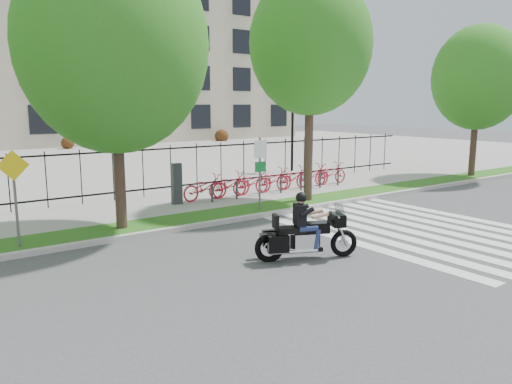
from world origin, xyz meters
TOP-DOWN VIEW (x-y plane):
  - ground at (0.00, 0.00)m, footprint 120.00×120.00m
  - curb at (0.00, 4.10)m, footprint 60.00×0.20m
  - grass_verge at (0.00, 4.95)m, footprint 60.00×1.50m
  - sidewalk at (0.00, 7.45)m, footprint 60.00×3.50m
  - plaza at (0.00, 25.00)m, footprint 80.00×34.00m
  - crosswalk_stripes at (4.83, 0.00)m, footprint 5.70×8.00m
  - iron_fence at (0.00, 9.20)m, footprint 30.00×0.06m
  - lamp_post_right at (10.00, 12.00)m, footprint 1.06×0.70m
  - street_tree_1 at (-2.56, 4.95)m, footprint 5.32×5.32m
  - street_tree_2 at (4.82, 4.95)m, footprint 4.49×4.49m
  - street_tree_3 at (16.09, 4.95)m, footprint 4.51×4.51m
  - bike_share_station at (4.85, 7.20)m, footprint 8.92×0.87m
  - sign_pole_regulatory at (2.27, 4.58)m, footprint 0.50×0.09m
  - sign_pole_warning at (-5.44, 4.58)m, footprint 0.78×0.09m
  - motorcycle_rider at (0.13, -0.20)m, footprint 2.45×1.40m

SIDE VIEW (x-z plane):
  - ground at x=0.00m, z-range 0.00..0.00m
  - crosswalk_stripes at x=4.83m, z-range 0.00..0.01m
  - plaza at x=0.00m, z-range 0.00..0.10m
  - curb at x=0.00m, z-range 0.00..0.15m
  - grass_verge at x=0.00m, z-range 0.00..0.15m
  - sidewalk at x=0.00m, z-range 0.00..0.15m
  - bike_share_station at x=4.85m, z-range -0.10..1.40m
  - motorcycle_rider at x=0.13m, z-range -0.34..1.69m
  - iron_fence at x=0.00m, z-range 0.15..2.15m
  - sign_pole_regulatory at x=2.27m, z-range 0.49..2.99m
  - sign_pole_warning at x=-5.44m, z-range 0.50..2.99m
  - lamp_post_right at x=10.00m, z-range 1.08..5.33m
  - street_tree_3 at x=16.09m, z-range 1.30..8.80m
  - street_tree_1 at x=-2.56m, z-range 1.24..9.56m
  - street_tree_2 at x=4.82m, z-range 1.73..10.07m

